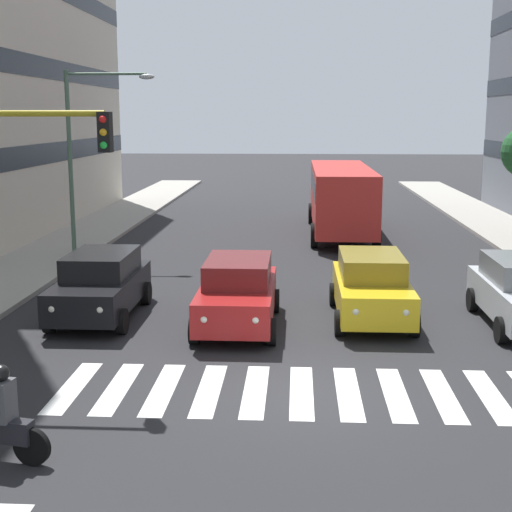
{
  "coord_description": "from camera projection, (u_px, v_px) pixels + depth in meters",
  "views": [
    {
      "loc": [
        0.12,
        13.42,
        5.25
      ],
      "look_at": [
        1.19,
        -5.31,
        1.65
      ],
      "focal_mm": 51.29,
      "sensor_mm": 36.0,
      "label": 1
    }
  ],
  "objects": [
    {
      "name": "ground_plane",
      "position": [
        302.0,
        392.0,
        14.14
      ],
      "size": [
        180.0,
        180.0,
        0.0
      ],
      "primitive_type": "plane",
      "color": "#262628"
    },
    {
      "name": "car_3",
      "position": [
        101.0,
        284.0,
        19.25
      ],
      "size": [
        2.02,
        4.44,
        1.72
      ],
      "color": "black",
      "rests_on": "ground_plane"
    },
    {
      "name": "car_2",
      "position": [
        238.0,
        292.0,
        18.38
      ],
      "size": [
        2.02,
        4.44,
        1.72
      ],
      "color": "maroon",
      "rests_on": "ground_plane"
    },
    {
      "name": "crosswalk_markings",
      "position": [
        302.0,
        392.0,
        14.14
      ],
      "size": [
        9.45,
        2.8,
        0.01
      ],
      "color": "silver",
      "rests_on": "ground_plane"
    },
    {
      "name": "car_1",
      "position": [
        371.0,
        286.0,
        19.02
      ],
      "size": [
        2.02,
        4.44,
        1.72
      ],
      "color": "gold",
      "rests_on": "ground_plane"
    },
    {
      "name": "bus_behind_traffic",
      "position": [
        341.0,
        193.0,
        32.81
      ],
      "size": [
        2.78,
        10.5,
        3.0
      ],
      "color": "red",
      "rests_on": "ground_plane"
    },
    {
      "name": "motorcycle_with_rider",
      "position": [
        1.0,
        422.0,
        11.18
      ],
      "size": [
        1.69,
        0.45,
        1.57
      ],
      "color": "black",
      "rests_on": "ground_plane"
    },
    {
      "name": "street_lamp_right",
      "position": [
        85.0,
        141.0,
        26.58
      ],
      "size": [
        3.28,
        0.28,
        6.73
      ],
      "color": "#4C6B56",
      "rests_on": "sidewalk_right"
    }
  ]
}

